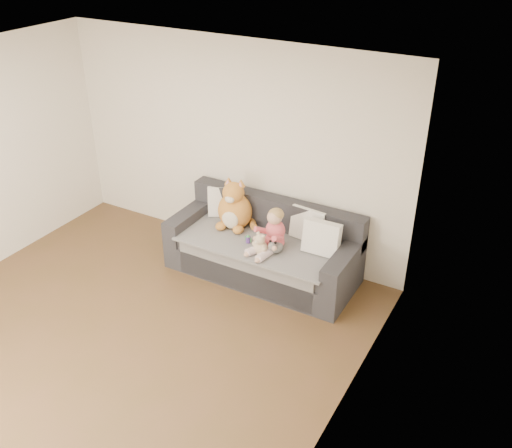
# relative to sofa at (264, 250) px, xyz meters

# --- Properties ---
(room_shell) EXTENTS (5.00, 5.00, 5.00)m
(room_shell) POSITION_rel_sofa_xyz_m (-0.69, -1.64, 0.99)
(room_shell) COLOR brown
(room_shell) RESTS_ON ground
(sofa) EXTENTS (2.20, 0.94, 0.85)m
(sofa) POSITION_rel_sofa_xyz_m (0.00, 0.00, 0.00)
(sofa) COLOR #252529
(sofa) RESTS_ON ground
(cushion_left) EXTENTS (0.44, 0.36, 0.38)m
(cushion_left) POSITION_rel_sofa_xyz_m (-0.70, 0.27, 0.35)
(cushion_left) COLOR white
(cushion_left) RESTS_ON sofa
(cushion_right_back) EXTENTS (0.43, 0.23, 0.39)m
(cushion_right_back) POSITION_rel_sofa_xyz_m (0.44, 0.24, 0.35)
(cushion_right_back) COLOR white
(cushion_right_back) RESTS_ON sofa
(cushion_right_front) EXTENTS (0.41, 0.19, 0.39)m
(cushion_right_front) POSITION_rel_sofa_xyz_m (0.70, 0.03, 0.35)
(cushion_right_front) COLOR white
(cushion_right_front) RESTS_ON sofa
(toddler) EXTENTS (0.35, 0.51, 0.50)m
(toddler) POSITION_rel_sofa_xyz_m (0.20, -0.16, 0.37)
(toddler) COLOR #D3504A
(toddler) RESTS_ON sofa
(plush_cat) EXTENTS (0.52, 0.47, 0.65)m
(plush_cat) POSITION_rel_sofa_xyz_m (-0.44, 0.08, 0.40)
(plush_cat) COLOR #C7782C
(plush_cat) RESTS_ON sofa
(teddy_bear) EXTENTS (0.20, 0.17, 0.27)m
(teddy_bear) POSITION_rel_sofa_xyz_m (0.13, -0.32, 0.27)
(teddy_bear) COLOR tan
(teddy_bear) RESTS_ON sofa
(plush_cow) EXTENTS (0.15, 0.23, 0.18)m
(plush_cow) POSITION_rel_sofa_xyz_m (0.26, -0.22, 0.24)
(plush_cow) COLOR white
(plush_cow) RESTS_ON sofa
(sippy_cup) EXTENTS (0.09, 0.07, 0.10)m
(sippy_cup) POSITION_rel_sofa_xyz_m (-0.11, -0.18, 0.22)
(sippy_cup) COLOR #57338D
(sippy_cup) RESTS_ON sofa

